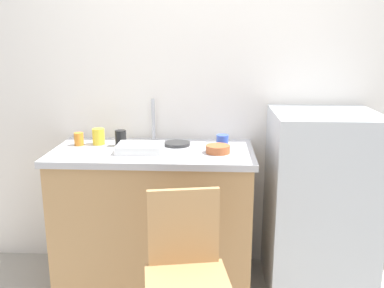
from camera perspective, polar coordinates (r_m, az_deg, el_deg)
The scene contains 13 objects.
back_wall at distance 2.94m, azimuth 2.20°, elevation 7.78°, with size 4.80×0.10×2.57m, color white.
cabinet_base at distance 2.85m, azimuth -5.05°, elevation -10.10°, with size 1.23×0.60×0.88m, color tan.
countertop at distance 2.69m, azimuth -5.26°, elevation -1.11°, with size 1.27×0.64×0.04m, color #B7B7BC.
faucet at distance 2.90m, azimuth -5.24°, elevation 3.30°, with size 0.02×0.02×0.29m, color #B7B7BC.
refrigerator at distance 2.85m, azimuth 16.77°, elevation -7.57°, with size 0.64×0.60×1.17m, color silver.
chair at distance 2.14m, azimuth -0.78°, elevation -17.11°, with size 0.46×0.46×0.89m.
dish_tray at distance 2.63m, azimuth -7.01°, elevation -0.52°, with size 0.28×0.20×0.05m, color white.
terracotta_bowl at distance 2.59m, azimuth 3.51°, elevation -0.69°, with size 0.15×0.15×0.05m, color #B25B33.
hotplate at distance 2.77m, azimuth -2.00°, elevation 0.02°, with size 0.17×0.17×0.02m, color #2D2D2D.
cup_yellow at distance 2.85m, azimuth -12.49°, elevation 0.99°, with size 0.08×0.08×0.11m, color yellow.
cup_blue at distance 2.73m, azimuth 4.12°, elevation 0.41°, with size 0.08×0.08×0.08m, color blue.
cup_orange at distance 2.86m, azimuth -15.01°, elevation 0.65°, with size 0.06×0.06×0.08m, color orange.
cup_black at distance 2.78m, azimuth -9.59°, elevation 0.78°, with size 0.07×0.07×0.10m, color black.
Camera 1 is at (0.04, -1.92, 1.61)m, focal length 39.56 mm.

